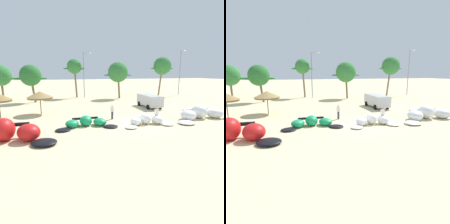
# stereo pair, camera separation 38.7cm
# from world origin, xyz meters

# --- Properties ---
(ground_plane) EXTENTS (260.00, 260.00, 0.00)m
(ground_plane) POSITION_xyz_m (0.00, 0.00, 0.00)
(ground_plane) COLOR beige
(kite_far_left) EXTENTS (8.19, 3.94, 1.75)m
(kite_far_left) POSITION_xyz_m (-11.21, -1.29, 0.67)
(kite_far_left) COLOR black
(kite_far_left) RESTS_ON ground
(kite_left) EXTENTS (6.08, 2.96, 0.98)m
(kite_left) POSITION_xyz_m (-4.52, 0.95, 0.38)
(kite_left) COLOR black
(kite_left) RESTS_ON ground
(kite_left_of_center) EXTENTS (5.30, 2.55, 1.11)m
(kite_left_of_center) POSITION_xyz_m (1.26, -0.39, 0.43)
(kite_left_of_center) COLOR white
(kite_left_of_center) RESTS_ON ground
(kite_center) EXTENTS (8.18, 3.76, 1.48)m
(kite_center) POSITION_xyz_m (8.24, -0.34, 0.57)
(kite_center) COLOR white
(kite_center) RESTS_ON ground
(beach_umbrella_middle) EXTENTS (3.13, 3.13, 2.86)m
(beach_umbrella_middle) POSITION_xyz_m (-8.71, 8.19, 2.39)
(beach_umbrella_middle) COLOR brown
(beach_umbrella_middle) RESTS_ON ground
(parked_van) EXTENTS (2.39, 5.17, 1.84)m
(parked_van) POSITION_xyz_m (6.49, 8.17, 1.09)
(parked_van) COLOR silver
(parked_van) RESTS_ON ground
(person_near_kites) EXTENTS (0.36, 0.24, 1.62)m
(person_near_kites) POSITION_xyz_m (2.52, -0.15, 0.82)
(person_near_kites) COLOR #383842
(person_near_kites) RESTS_ON ground
(person_by_umbrellas) EXTENTS (0.36, 0.24, 1.62)m
(person_by_umbrellas) POSITION_xyz_m (-1.20, 2.87, 0.82)
(person_by_umbrellas) COLOR #383842
(person_by_umbrellas) RESTS_ON ground
(palm_left) EXTENTS (5.68, 3.79, 6.48)m
(palm_left) POSITION_xyz_m (-15.61, 23.24, 4.55)
(palm_left) COLOR brown
(palm_left) RESTS_ON ground
(palm_left_of_gap) EXTENTS (5.35, 3.57, 6.41)m
(palm_left_of_gap) POSITION_xyz_m (-10.29, 18.85, 4.58)
(palm_left_of_gap) COLOR brown
(palm_left_of_gap) RESTS_ON ground
(palm_center_left) EXTENTS (4.48, 2.99, 7.81)m
(palm_center_left) POSITION_xyz_m (-2.24, 23.12, 6.21)
(palm_center_left) COLOR #7F6647
(palm_center_left) RESTS_ON ground
(palm_center_right) EXTENTS (5.94, 3.96, 7.15)m
(palm_center_right) POSITION_xyz_m (5.65, 19.03, 5.13)
(palm_center_right) COLOR brown
(palm_center_right) RESTS_ON ground
(palm_right_of_gap) EXTENTS (5.87, 3.91, 8.50)m
(palm_right_of_gap) POSITION_xyz_m (16.75, 20.52, 6.48)
(palm_right_of_gap) COLOR #7F6647
(palm_right_of_gap) RESTS_ON ground
(lamppost_west_center) EXTENTS (1.77, 0.24, 9.10)m
(lamppost_west_center) POSITION_xyz_m (-0.35, 22.47, 5.09)
(lamppost_west_center) COLOR gray
(lamppost_west_center) RESTS_ON ground
(lamppost_east_center) EXTENTS (1.45, 0.24, 10.11)m
(lamppost_east_center) POSITION_xyz_m (21.50, 20.35, 5.56)
(lamppost_east_center) COLOR gray
(lamppost_east_center) RESTS_ON ground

